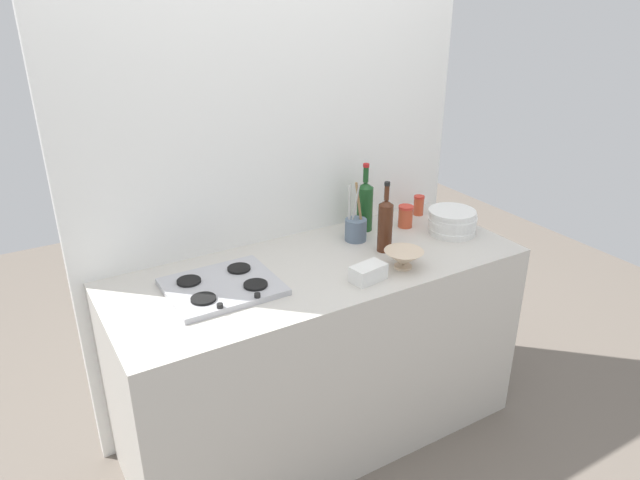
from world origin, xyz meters
The scene contains 12 objects.
ground_plane centered at (0.00, 0.00, 0.00)m, with size 6.00×6.00×0.00m, color #6B6056.
counter_block centered at (0.00, 0.00, 0.45)m, with size 1.80×0.70×0.90m, color beige.
backsplash_panel centered at (0.00, 0.38, 1.24)m, with size 1.90×0.06×2.47m, color white.
stovetop_hob centered at (-0.44, 0.02, 0.91)m, with size 0.43×0.36×0.04m.
plate_stack centered at (0.72, -0.02, 0.96)m, with size 0.23×0.23×0.12m.
wine_bottle_leftmost centered at (0.38, 0.23, 1.03)m, with size 0.08×0.08×0.33m.
wine_bottle_mid_left centered at (0.33, -0.02, 1.03)m, with size 0.07×0.07×0.32m.
mixing_bowl centered at (0.29, -0.20, 0.94)m, with size 0.17×0.17×0.08m.
butter_dish centered at (0.10, -0.21, 0.93)m, with size 0.14×0.08×0.07m, color white.
utensil_crock centered at (0.28, 0.15, 0.96)m, with size 0.10×0.10×0.28m.
condiment_jar_front centered at (0.74, 0.25, 0.95)m, with size 0.05×0.05×0.10m.
condiment_jar_rear centered at (0.58, 0.15, 0.95)m, with size 0.07×0.07×0.11m.
Camera 1 is at (-1.14, -1.92, 2.03)m, focal length 32.95 mm.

